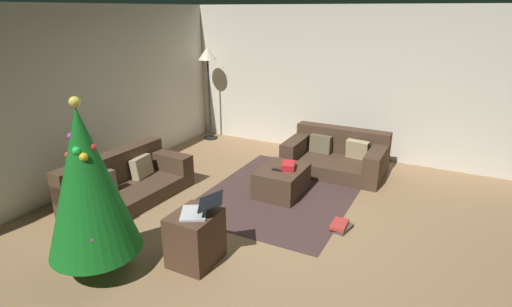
{
  "coord_description": "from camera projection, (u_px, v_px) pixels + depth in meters",
  "views": [
    {
      "loc": [
        -3.87,
        -1.74,
        2.53
      ],
      "look_at": [
        0.51,
        0.52,
        0.75
      ],
      "focal_mm": 28.23,
      "sensor_mm": 36.0,
      "label": 1
    }
  ],
  "objects": [
    {
      "name": "couch_left",
      "position": [
        125.0,
        182.0,
        5.61
      ],
      "size": [
        1.8,
        0.95,
        0.63
      ],
      "rotation": [
        0.0,
        0.0,
        3.09
      ],
      "color": "#473323",
      "rests_on": "ground_plane"
    },
    {
      "name": "ottoman",
      "position": [
        282.0,
        181.0,
        5.78
      ],
      "size": [
        0.79,
        0.6,
        0.39
      ],
      "primitive_type": "cube",
      "color": "#473323",
      "rests_on": "ground_plane"
    },
    {
      "name": "rear_partition",
      "position": [
        77.0,
        100.0,
        5.76
      ],
      "size": [
        6.4,
        0.12,
        2.6
      ],
      "primitive_type": "cube",
      "color": "silver",
      "rests_on": "ground_plane"
    },
    {
      "name": "corner_lamp",
      "position": [
        208.0,
        61.0,
        7.78
      ],
      "size": [
        0.36,
        0.36,
        1.83
      ],
      "color": "black",
      "rests_on": "ground_plane"
    },
    {
      "name": "side_table",
      "position": [
        195.0,
        238.0,
        4.18
      ],
      "size": [
        0.52,
        0.44,
        0.56
      ],
      "primitive_type": "cube",
      "color": "#4C3323",
      "rests_on": "ground_plane"
    },
    {
      "name": "ground_plane",
      "position": [
        275.0,
        231.0,
        4.85
      ],
      "size": [
        6.4,
        6.4,
        0.0
      ],
      "primitive_type": "plane",
      "color": "#93704C"
    },
    {
      "name": "gift_box",
      "position": [
        288.0,
        166.0,
        5.69
      ],
      "size": [
        0.3,
        0.25,
        0.09
      ],
      "primitive_type": "cube",
      "rotation": [
        0.0,
        0.0,
        0.3
      ],
      "color": "red",
      "rests_on": "ottoman"
    },
    {
      "name": "corner_partition",
      "position": [
        351.0,
        83.0,
        7.03
      ],
      "size": [
        0.12,
        6.4,
        2.6
      ],
      "primitive_type": "cube",
      "color": "silver",
      "rests_on": "ground_plane"
    },
    {
      "name": "couch_right",
      "position": [
        337.0,
        156.0,
        6.6
      ],
      "size": [
        1.0,
        1.56,
        0.65
      ],
      "rotation": [
        0.0,
        0.0,
        1.57
      ],
      "color": "#473323",
      "rests_on": "ground_plane"
    },
    {
      "name": "christmas_tree",
      "position": [
        87.0,
        182.0,
        3.79
      ],
      "size": [
        0.89,
        0.89,
        1.81
      ],
      "color": "brown",
      "rests_on": "ground_plane"
    },
    {
      "name": "laptop",
      "position": [
        200.0,
        209.0,
        4.07
      ],
      "size": [
        0.5,
        0.53,
        0.19
      ],
      "color": "silver",
      "rests_on": "side_table"
    },
    {
      "name": "tv_remote",
      "position": [
        277.0,
        170.0,
        5.64
      ],
      "size": [
        0.05,
        0.16,
        0.02
      ],
      "primitive_type": "cube",
      "rotation": [
        0.0,
        0.0,
        0.03
      ],
      "color": "black",
      "rests_on": "ottoman"
    },
    {
      "name": "area_rug",
      "position": [
        281.0,
        193.0,
        5.84
      ],
      "size": [
        2.6,
        2.0,
        0.01
      ],
      "primitive_type": "cube",
      "color": "#432E2C",
      "rests_on": "ground_plane"
    },
    {
      "name": "book_stack",
      "position": [
        341.0,
        226.0,
        4.88
      ],
      "size": [
        0.32,
        0.24,
        0.08
      ],
      "color": "#4C423D",
      "rests_on": "ground_plane"
    }
  ]
}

